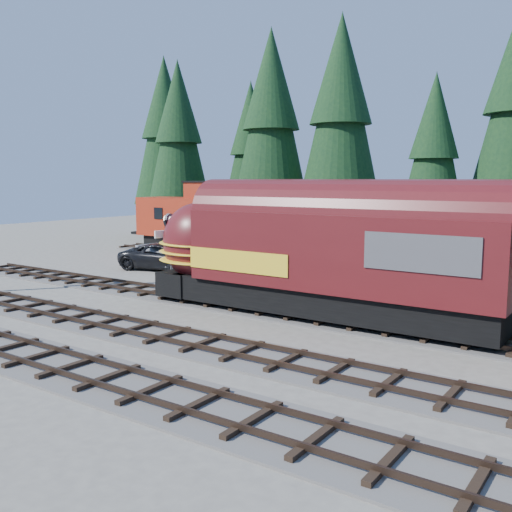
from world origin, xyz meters
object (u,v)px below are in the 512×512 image
Objects in this scene: depot at (362,239)px; pickup_truck_a at (166,257)px; locomotive at (304,258)px; caboose at (196,221)px; pickup_truck_b at (171,258)px.

pickup_truck_a is (-14.33, -0.08, -2.08)m from depot.
locomotive is 1.60× the size of caboose.
caboose is (-18.30, 14.00, 0.03)m from locomotive.
pickup_truck_b is (-14.12, 6.57, -1.88)m from locomotive.
depot is 14.12m from pickup_truck_b.
pickup_truck_b is at bearing -60.65° from caboose.
locomotive reaches higher than pickup_truck_b.
caboose reaches higher than pickup_truck_a.
depot is 2.02× the size of pickup_truck_a.
pickup_truck_b is (-13.95, 0.07, -2.15)m from depot.
pickup_truck_a is at bearing 156.13° from locomotive.
pickup_truck_b is (4.18, -7.43, -1.92)m from caboose.
caboose reaches higher than locomotive.
depot reaches higher than pickup_truck_a.
caboose is at bearing 157.53° from depot.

